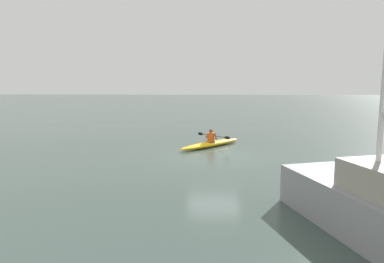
% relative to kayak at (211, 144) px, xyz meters
% --- Properties ---
extents(ground_plane, '(160.00, 160.00, 0.00)m').
position_rel_kayak_xyz_m(ground_plane, '(-0.13, 2.60, -0.15)').
color(ground_plane, '#384742').
extents(kayak, '(3.59, 3.82, 0.30)m').
position_rel_kayak_xyz_m(kayak, '(0.00, 0.00, 0.00)').
color(kayak, '#EAB214').
rests_on(kayak, ground).
extents(kayaker, '(1.80, 1.67, 0.70)m').
position_rel_kayak_xyz_m(kayaker, '(-0.01, -0.01, 0.43)').
color(kayaker, '#E04C14').
rests_on(kayaker, kayak).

